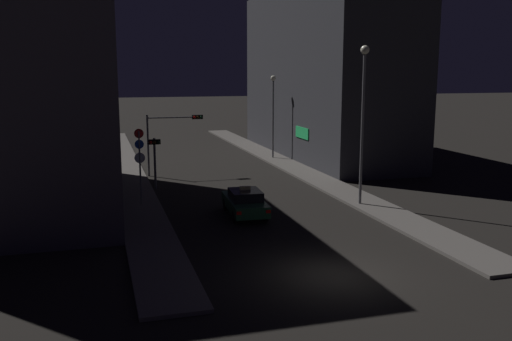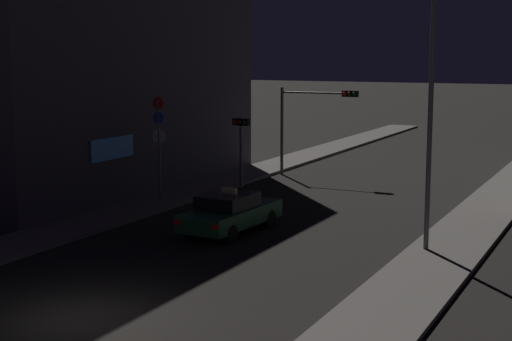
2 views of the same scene
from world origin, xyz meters
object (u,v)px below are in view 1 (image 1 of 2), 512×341
object	(u,v)px
traffic_light_overhead	(171,130)
street_lamp_near_block	(363,102)
street_lamp_far_block	(273,104)
sign_pole_left	(140,160)
traffic_light_left_kerb	(155,152)
taxi	(245,202)

from	to	relation	value
traffic_light_overhead	street_lamp_near_block	size ratio (longest dim) A/B	0.51
traffic_light_overhead	street_lamp_far_block	bearing A→B (deg)	28.03
traffic_light_overhead	street_lamp_near_block	world-z (taller)	street_lamp_near_block
traffic_light_overhead	sign_pole_left	distance (m)	9.98
sign_pole_left	street_lamp_near_block	world-z (taller)	street_lamp_near_block
traffic_light_left_kerb	street_lamp_far_block	xyz separation A→B (m)	(11.28, 9.73, 2.42)
street_lamp_far_block	traffic_light_overhead	bearing A→B (deg)	-151.97
taxi	traffic_light_overhead	xyz separation A→B (m)	(-2.18, 12.95, 2.62)
traffic_light_left_kerb	street_lamp_near_block	distance (m)	13.95
street_lamp_far_block	street_lamp_near_block	bearing A→B (deg)	-91.59
traffic_light_overhead	street_lamp_near_block	bearing A→B (deg)	-54.48
traffic_light_overhead	street_lamp_far_block	world-z (taller)	street_lamp_far_block
taxi	street_lamp_near_block	distance (m)	8.66
taxi	traffic_light_overhead	distance (m)	13.39
street_lamp_near_block	street_lamp_far_block	world-z (taller)	street_lamp_near_block
traffic_light_left_kerb	street_lamp_far_block	distance (m)	15.09
traffic_light_overhead	traffic_light_left_kerb	bearing A→B (deg)	-110.14
taxi	street_lamp_far_block	distance (m)	19.94
sign_pole_left	traffic_light_overhead	bearing A→B (deg)	72.37
sign_pole_left	street_lamp_far_block	xyz separation A→B (m)	(12.61, 14.60, 2.10)
street_lamp_near_block	street_lamp_far_block	xyz separation A→B (m)	(0.49, 17.85, -1.10)
traffic_light_left_kerb	sign_pole_left	size ratio (longest dim) A/B	0.77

